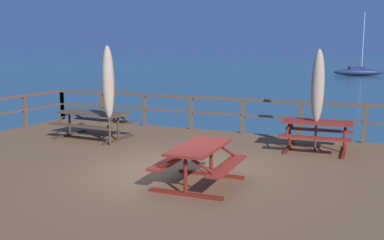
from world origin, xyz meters
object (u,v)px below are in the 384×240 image
object	(u,v)px
picnic_table_mid_centre	(317,129)
patio_umbrella_short_mid	(318,87)
picnic_table_front_right	(199,157)
patio_umbrella_short_back	(108,83)
sailboat_distant	(359,72)
picnic_table_back_right	(93,119)

from	to	relation	value
picnic_table_mid_centre	patio_umbrella_short_mid	size ratio (longest dim) A/B	0.69
picnic_table_front_right	patio_umbrella_short_mid	size ratio (longest dim) A/B	0.67
patio_umbrella_short_mid	patio_umbrella_short_back	distance (m)	5.39
picnic_table_mid_centre	patio_umbrella_short_mid	distance (m)	1.09
picnic_table_front_right	patio_umbrella_short_mid	bearing A→B (deg)	67.05
picnic_table_front_right	sailboat_distant	xyz separation A→B (m)	(0.55, 50.12, -0.65)
picnic_table_back_right	sailboat_distant	distance (m)	47.51
patio_umbrella_short_mid	patio_umbrella_short_back	world-z (taller)	patio_umbrella_short_back
picnic_table_back_right	patio_umbrella_short_back	size ratio (longest dim) A/B	0.83
picnic_table_back_right	sailboat_distant	bearing A→B (deg)	83.83
picnic_table_front_right	patio_umbrella_short_back	distance (m)	4.30
picnic_table_mid_centre	sailboat_distant	bearing A→B (deg)	91.36
sailboat_distant	patio_umbrella_short_mid	bearing A→B (deg)	-88.67
picnic_table_mid_centre	picnic_table_back_right	size ratio (longest dim) A/B	0.80
picnic_table_mid_centre	picnic_table_front_right	xyz separation A→B (m)	(-1.65, -3.82, -0.00)
picnic_table_mid_centre	patio_umbrella_short_back	xyz separation A→B (m)	(-5.16, -1.62, 1.14)
patio_umbrella_short_mid	picnic_table_mid_centre	bearing A→B (deg)	-8.00
picnic_table_back_right	patio_umbrella_short_back	bearing A→B (deg)	-33.33
picnic_table_mid_centre	sailboat_distant	xyz separation A→B (m)	(-1.10, 46.30, -0.66)
patio_umbrella_short_back	sailboat_distant	distance (m)	48.12
picnic_table_mid_centre	patio_umbrella_short_back	bearing A→B (deg)	-162.56
picnic_table_back_right	picnic_table_front_right	bearing A→B (deg)	-32.34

